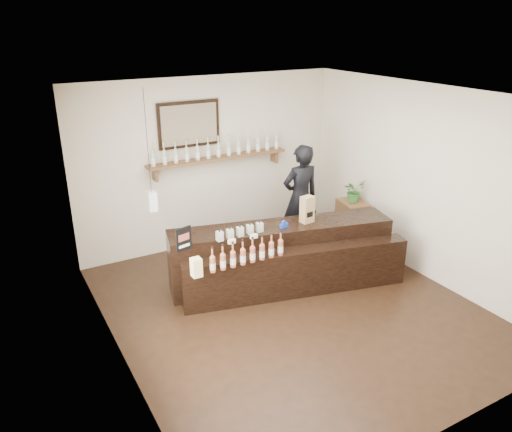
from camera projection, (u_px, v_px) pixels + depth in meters
The scene contains 10 objects.
ground at pixel (291, 308), 6.70m from camera, with size 5.00×5.00×0.00m, color black.
room_shell at pixel (295, 187), 6.07m from camera, with size 5.00×5.00×5.00m.
back_wall_decor at pixel (204, 144), 7.90m from camera, with size 2.66×0.96×1.69m.
counter at pixel (285, 258), 7.13m from camera, with size 3.25×1.60×1.05m.
promo_sign at pixel (184, 239), 6.23m from camera, with size 0.22×0.07×0.31m.
paper_bag at pixel (307, 209), 7.08m from camera, with size 0.19×0.15×0.39m.
tape_dispenser at pixel (284, 225), 6.95m from camera, with size 0.13×0.07×0.11m.
side_cabinet at pixel (352, 223), 8.44m from camera, with size 0.48×0.59×0.77m.
potted_plant at pixel (354, 191), 8.23m from camera, with size 0.35×0.30×0.39m, color #34702D.
shopkeeper at pixel (301, 191), 8.11m from camera, with size 0.73×0.48×2.00m, color black.
Camera 1 is at (-3.25, -4.78, 3.63)m, focal length 35.00 mm.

